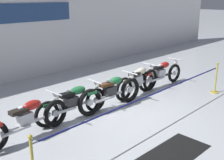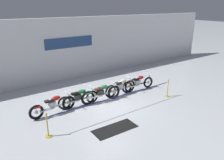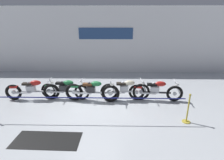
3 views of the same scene
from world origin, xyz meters
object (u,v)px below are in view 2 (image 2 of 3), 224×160
(stanchion_far_left, at_px, (96,107))
(stanchion_mid_left, at_px, (167,91))
(motorcycle_red_0, at_px, (53,105))
(motorcycle_cream_3, at_px, (121,87))
(motorcycle_green_1, at_px, (79,97))
(motorcycle_red_4, at_px, (138,83))
(motorcycle_green_2, at_px, (101,93))
(floor_banner, at_px, (115,129))

(stanchion_far_left, height_order, stanchion_mid_left, same)
(motorcycle_red_0, distance_m, motorcycle_cream_3, 4.06)
(motorcycle_red_0, distance_m, stanchion_mid_left, 6.32)
(motorcycle_red_0, xyz_separation_m, stanchion_far_left, (1.35, -1.72, 0.24))
(stanchion_far_left, xyz_separation_m, stanchion_mid_left, (4.73, 0.00, -0.34))
(motorcycle_red_0, relative_size, motorcycle_green_1, 1.06)
(motorcycle_red_4, bearing_deg, motorcycle_red_0, -179.88)
(motorcycle_red_4, height_order, stanchion_mid_left, stanchion_mid_left)
(stanchion_far_left, bearing_deg, motorcycle_red_4, 23.18)
(motorcycle_red_0, relative_size, motorcycle_red_4, 1.01)
(motorcycle_green_2, relative_size, stanchion_far_left, 0.34)
(motorcycle_green_2, xyz_separation_m, stanchion_mid_left, (3.44, -1.59, -0.12))
(motorcycle_green_2, bearing_deg, motorcycle_red_4, 2.81)
(motorcycle_red_0, distance_m, motorcycle_green_2, 2.64)
(floor_banner, bearing_deg, motorcycle_red_0, 121.74)
(motorcycle_green_2, height_order, motorcycle_red_4, motorcycle_green_2)
(motorcycle_cream_3, xyz_separation_m, floor_banner, (-2.43, -2.81, -0.48))
(motorcycle_cream_3, relative_size, stanchion_far_left, 0.31)
(motorcycle_cream_3, height_order, stanchion_far_left, stanchion_far_left)
(motorcycle_cream_3, bearing_deg, motorcycle_red_0, -179.63)
(stanchion_mid_left, relative_size, floor_banner, 0.54)
(motorcycle_green_2, height_order, motorcycle_cream_3, motorcycle_green_2)
(motorcycle_green_1, relative_size, motorcycle_cream_3, 1.03)
(motorcycle_green_1, distance_m, motorcycle_green_2, 1.25)
(motorcycle_green_1, bearing_deg, motorcycle_green_2, -10.05)
(motorcycle_green_1, relative_size, motorcycle_green_2, 0.94)
(motorcycle_cream_3, height_order, stanchion_mid_left, stanchion_mid_left)
(motorcycle_red_4, relative_size, floor_banner, 1.19)
(motorcycle_red_0, relative_size, motorcycle_green_2, 1.00)
(motorcycle_cream_3, distance_m, floor_banner, 3.75)
(stanchion_far_left, distance_m, floor_banner, 1.30)
(motorcycle_red_0, xyz_separation_m, motorcycle_cream_3, (4.06, 0.03, 0.03))
(motorcycle_green_2, distance_m, motorcycle_cream_3, 1.43)
(motorcycle_red_4, bearing_deg, motorcycle_cream_3, 179.35)
(motorcycle_red_0, bearing_deg, floor_banner, -59.64)
(motorcycle_red_0, bearing_deg, stanchion_mid_left, -15.75)
(motorcycle_green_1, bearing_deg, motorcycle_red_0, -176.10)
(motorcycle_red_0, xyz_separation_m, motorcycle_green_2, (2.64, -0.12, 0.02))
(stanchion_mid_left, distance_m, floor_banner, 4.59)
(stanchion_far_left, xyz_separation_m, floor_banner, (0.28, -1.07, -0.69))
(motorcycle_red_4, relative_size, stanchion_mid_left, 2.21)
(motorcycle_red_0, xyz_separation_m, stanchion_mid_left, (6.08, -1.72, -0.10))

